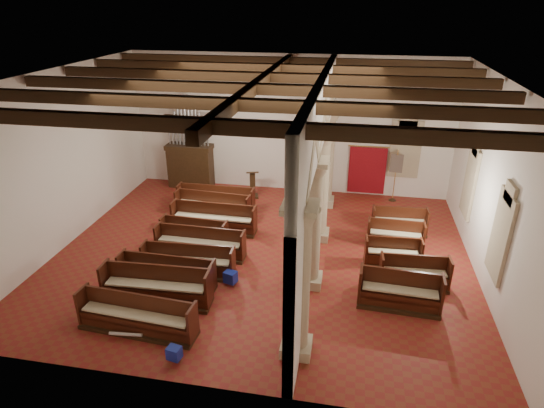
{
  "coord_description": "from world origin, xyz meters",
  "views": [
    {
      "loc": [
        2.81,
        -13.29,
        8.11
      ],
      "look_at": [
        0.25,
        0.5,
        1.7
      ],
      "focal_mm": 30.0,
      "sensor_mm": 36.0,
      "label": 1
    }
  ],
  "objects_px": {
    "processional_banner": "(394,184)",
    "lectern": "(253,186)",
    "pipe_organ": "(190,158)",
    "nave_pew_0": "(138,320)",
    "aisle_pew_0": "(399,296)"
  },
  "relations": [
    {
      "from": "lectern",
      "to": "processional_banner",
      "type": "distance_m",
      "value": 6.13
    },
    {
      "from": "pipe_organ",
      "to": "lectern",
      "type": "distance_m",
      "value": 3.31
    },
    {
      "from": "pipe_organ",
      "to": "aisle_pew_0",
      "type": "height_order",
      "value": "pipe_organ"
    },
    {
      "from": "processional_banner",
      "to": "lectern",
      "type": "bearing_deg",
      "value": -164.71
    },
    {
      "from": "pipe_organ",
      "to": "nave_pew_0",
      "type": "bearing_deg",
      "value": -78.28
    },
    {
      "from": "pipe_organ",
      "to": "nave_pew_0",
      "type": "height_order",
      "value": "pipe_organ"
    },
    {
      "from": "pipe_organ",
      "to": "processional_banner",
      "type": "xyz_separation_m",
      "value": [
        9.18,
        -0.01,
        -0.59
      ]
    },
    {
      "from": "pipe_organ",
      "to": "aisle_pew_0",
      "type": "bearing_deg",
      "value": -40.66
    },
    {
      "from": "processional_banner",
      "to": "aisle_pew_0",
      "type": "xyz_separation_m",
      "value": [
        -0.26,
        -7.66,
        -0.41
      ]
    },
    {
      "from": "pipe_organ",
      "to": "lectern",
      "type": "xyz_separation_m",
      "value": [
        3.1,
        -0.79,
        -0.83
      ]
    },
    {
      "from": "processional_banner",
      "to": "nave_pew_0",
      "type": "xyz_separation_m",
      "value": [
        -7.11,
        -9.99,
        -0.43
      ]
    },
    {
      "from": "processional_banner",
      "to": "aisle_pew_0",
      "type": "distance_m",
      "value": 7.67
    },
    {
      "from": "processional_banner",
      "to": "nave_pew_0",
      "type": "relative_size",
      "value": 0.7
    },
    {
      "from": "pipe_organ",
      "to": "processional_banner",
      "type": "height_order",
      "value": "pipe_organ"
    },
    {
      "from": "nave_pew_0",
      "to": "pipe_organ",
      "type": "bearing_deg",
      "value": 105.7
    }
  ]
}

